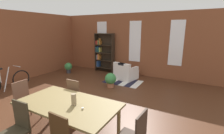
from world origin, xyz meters
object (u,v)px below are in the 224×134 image
(dining_table, at_px, (68,106))
(dining_chair_far_left, at_px, (77,96))
(potted_plant_corner, at_px, (111,79))
(dining_chair_near_left, at_px, (16,128))
(bicycle_second, at_px, (7,82))
(dining_chair_head_left, at_px, (25,100))
(vase_on_table, at_px, (74,99))
(bookshelf_tall, at_px, (103,52))
(armchair_white, at_px, (125,73))
(potted_plant_by_shelf, at_px, (68,67))

(dining_table, distance_m, dining_chair_far_left, 0.88)
(dining_chair_far_left, xyz_separation_m, potted_plant_corner, (-0.22, 2.10, -0.21))
(dining_chair_near_left, distance_m, dining_chair_far_left, 1.49)
(bicycle_second, height_order, potted_plant_corner, bicycle_second)
(dining_chair_head_left, relative_size, dining_chair_near_left, 1.00)
(vase_on_table, height_order, bookshelf_tall, bookshelf_tall)
(armchair_white, bearing_deg, bicycle_second, -133.72)
(bookshelf_tall, distance_m, potted_plant_corner, 2.48)
(armchair_white, relative_size, bicycle_second, 0.56)
(dining_table, relative_size, bicycle_second, 1.18)
(armchair_white, distance_m, bicycle_second, 4.45)
(dining_table, distance_m, dining_chair_near_left, 0.89)
(dining_table, xyz_separation_m, dining_chair_far_left, (-0.44, 0.75, -0.17))
(dining_chair_far_left, distance_m, bicycle_second, 3.22)
(vase_on_table, distance_m, potted_plant_by_shelf, 5.09)
(vase_on_table, relative_size, dining_chair_head_left, 0.23)
(armchair_white, height_order, potted_plant_corner, armchair_white)
(vase_on_table, relative_size, armchair_white, 0.23)
(bicycle_second, distance_m, potted_plant_by_shelf, 2.77)
(vase_on_table, distance_m, armchair_white, 4.11)
(dining_chair_near_left, bearing_deg, bookshelf_tall, 107.24)
(armchair_white, xyz_separation_m, potted_plant_by_shelf, (-2.86, -0.46, 0.01))
(bookshelf_tall, height_order, potted_plant_by_shelf, bookshelf_tall)
(bicycle_second, bearing_deg, dining_table, -12.08)
(dining_table, bearing_deg, armchair_white, 98.24)
(dining_chair_far_left, distance_m, potted_plant_by_shelf, 4.10)
(potted_plant_corner, bearing_deg, vase_on_table, -73.77)
(dining_chair_near_left, xyz_separation_m, armchair_white, (-0.13, 4.75, -0.23))
(vase_on_table, distance_m, bookshelf_tall, 5.26)
(vase_on_table, relative_size, bicycle_second, 0.13)
(dining_table, height_order, potted_plant_corner, dining_table)
(dining_table, height_order, dining_chair_near_left, dining_chair_near_left)
(bookshelf_tall, relative_size, potted_plant_by_shelf, 3.74)
(potted_plant_corner, bearing_deg, bicycle_second, -145.42)
(dining_chair_far_left, relative_size, bicycle_second, 0.57)
(bicycle_second, height_order, potted_plant_by_shelf, bicycle_second)
(dining_chair_head_left, relative_size, dining_chair_far_left, 1.00)
(dining_chair_head_left, relative_size, bicycle_second, 0.57)
(bookshelf_tall, bearing_deg, bicycle_second, -111.01)
(bookshelf_tall, bearing_deg, dining_chair_head_left, -80.56)
(dining_chair_head_left, height_order, potted_plant_corner, dining_chair_head_left)
(potted_plant_by_shelf, bearing_deg, dining_table, -45.81)
(vase_on_table, xyz_separation_m, dining_chair_near_left, (-0.61, -0.75, -0.35))
(dining_chair_head_left, distance_m, bookshelf_tall, 4.81)
(vase_on_table, height_order, potted_plant_corner, vase_on_table)
(armchair_white, bearing_deg, dining_chair_head_left, -100.98)
(vase_on_table, distance_m, dining_chair_near_left, 1.02)
(dining_table, height_order, bicycle_second, bicycle_second)
(vase_on_table, relative_size, bookshelf_tall, 0.11)
(armchair_white, bearing_deg, potted_plant_corner, -94.23)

